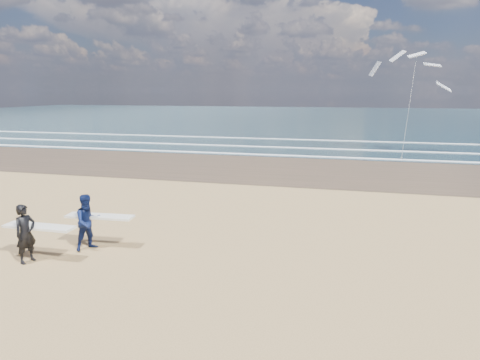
# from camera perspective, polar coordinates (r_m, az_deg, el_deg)

# --- Properties ---
(ocean) EXTENTS (220.00, 100.00, 0.02)m
(ocean) POSITION_cam_1_polar(r_m,az_deg,el_deg) (82.69, 22.74, 7.51)
(ocean) COLOR #1A3139
(ocean) RESTS_ON ground
(surfer_near) EXTENTS (2.21, 0.98, 1.75)m
(surfer_near) POSITION_cam_1_polar(r_m,az_deg,el_deg) (14.03, -26.47, -6.29)
(surfer_near) COLOR black
(surfer_near) RESTS_ON ground
(surfer_far) EXTENTS (2.23, 1.25, 1.79)m
(surfer_far) POSITION_cam_1_polar(r_m,az_deg,el_deg) (14.38, -19.48, -5.26)
(surfer_far) COLOR #0B1641
(surfer_far) RESTS_ON ground
(kite_1) EXTENTS (6.50, 4.81, 9.00)m
(kite_1) POSITION_cam_1_polar(r_m,az_deg,el_deg) (36.39, 21.96, 11.44)
(kite_1) COLOR slate
(kite_1) RESTS_ON ground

